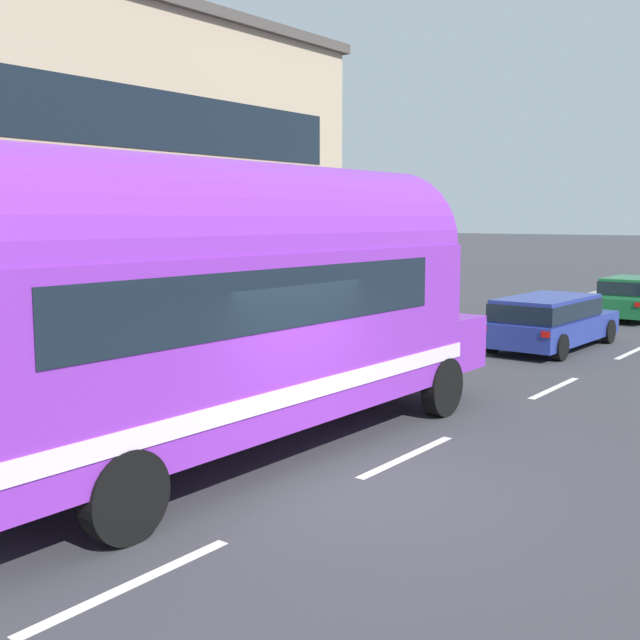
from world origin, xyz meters
name	(u,v)px	position (x,y,z in m)	size (l,w,h in m)	color
ground_plane	(344,486)	(0.00, 0.00, 0.00)	(300.00, 300.00, 0.00)	#38383D
lane_markings	(535,340)	(-2.72, 12.89, 0.00)	(3.99, 80.00, 0.01)	silver
sidewalk_slab	(418,343)	(-4.76, 10.00, 0.07)	(1.80, 90.00, 0.15)	gray
painted_bus	(209,297)	(-1.94, -0.38, 2.30)	(2.68, 11.19, 4.12)	purple
car_lead	(550,319)	(-1.84, 11.62, 0.79)	(2.03, 4.81, 1.37)	navy
car_second	(634,296)	(-1.97, 19.48, 0.74)	(1.92, 4.75, 1.37)	#196633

